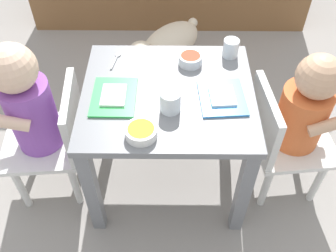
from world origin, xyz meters
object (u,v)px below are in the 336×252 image
object	(u,v)px
dining_table	(168,111)
spoon_by_left_tray	(116,59)
dog	(166,45)
cereal_bowl_left_side	(141,132)
seated_child_right	(299,114)
water_cup_left	(170,103)
water_cup_right	(231,49)
food_tray_left	(114,97)
cereal_bowl_right_side	(190,59)
seated_child_left	(34,110)
food_tray_right	(222,97)

from	to	relation	value
dining_table	spoon_by_left_tray	distance (m)	0.27
dining_table	spoon_by_left_tray	size ratio (longest dim) A/B	5.70
dog	cereal_bowl_left_side	size ratio (longest dim) A/B	4.30
seated_child_right	dog	bearing A→B (deg)	125.17
water_cup_left	water_cup_right	world-z (taller)	water_cup_left
dog	food_tray_left	distance (m)	0.74
water_cup_right	dining_table	bearing A→B (deg)	-138.28
seated_child_right	spoon_by_left_tray	xyz separation A→B (m)	(-0.63, 0.19, 0.08)
dog	cereal_bowl_right_side	world-z (taller)	cereal_bowl_right_side
food_tray_left	cereal_bowl_left_side	world-z (taller)	cereal_bowl_left_side
seated_child_left	water_cup_right	distance (m)	0.71
water_cup_right	cereal_bowl_right_side	distance (m)	0.15
dining_table	dog	bearing A→B (deg)	91.46
seated_child_left	cereal_bowl_left_side	size ratio (longest dim) A/B	7.07
seated_child_right	water_cup_right	distance (m)	0.33
food_tray_left	food_tray_right	size ratio (longest dim) A/B	1.01
dining_table	food_tray_right	size ratio (longest dim) A/B	3.13
dog	spoon_by_left_tray	distance (m)	0.57
food_tray_right	spoon_by_left_tray	xyz separation A→B (m)	(-0.36, 0.20, -0.00)
food_tray_left	spoon_by_left_tray	world-z (taller)	food_tray_left
food_tray_left	seated_child_right	bearing A→B (deg)	0.66
water_cup_left	food_tray_right	bearing A→B (deg)	16.96
seated_child_right	cereal_bowl_left_side	xyz separation A→B (m)	(-0.52, -0.17, 0.09)
dog	spoon_by_left_tray	size ratio (longest dim) A/B	4.12
cereal_bowl_left_side	spoon_by_left_tray	world-z (taller)	cereal_bowl_left_side
seated_child_right	water_cup_right	bearing A→B (deg)	135.78
food_tray_left	food_tray_right	world-z (taller)	same
water_cup_left	cereal_bowl_right_side	xyz separation A→B (m)	(0.07, 0.23, -0.01)
seated_child_right	spoon_by_left_tray	size ratio (longest dim) A/B	6.31
seated_child_left	cereal_bowl_left_side	bearing A→B (deg)	-22.27
seated_child_left	food_tray_left	xyz separation A→B (m)	(0.27, 0.01, 0.06)
seated_child_right	spoon_by_left_tray	bearing A→B (deg)	163.13
water_cup_left	seated_child_left	bearing A→B (deg)	174.58
dining_table	food_tray_left	xyz separation A→B (m)	(-0.17, -0.03, 0.09)
seated_child_left	water_cup_right	world-z (taller)	seated_child_left
seated_child_left	spoon_by_left_tray	xyz separation A→B (m)	(0.26, 0.21, 0.05)
seated_child_left	spoon_by_left_tray	distance (m)	0.33
seated_child_left	seated_child_right	bearing A→B (deg)	0.95
food_tray_left	seated_child_left	bearing A→B (deg)	-178.40
dog	food_tray_left	xyz separation A→B (m)	(-0.16, -0.66, 0.28)
water_cup_right	spoon_by_left_tray	size ratio (longest dim) A/B	0.65
water_cup_left	cereal_bowl_left_side	xyz separation A→B (m)	(-0.08, -0.11, -0.01)
dining_table	food_tray_left	distance (m)	0.20
dining_table	cereal_bowl_right_side	world-z (taller)	cereal_bowl_right_side
seated_child_right	dog	world-z (taller)	seated_child_right
spoon_by_left_tray	food_tray_right	bearing A→B (deg)	-28.81
water_cup_right	spoon_by_left_tray	world-z (taller)	water_cup_right
seated_child_left	cereal_bowl_right_side	xyz separation A→B (m)	(0.52, 0.19, 0.07)
dining_table	food_tray_left	bearing A→B (deg)	-171.08
food_tray_right	water_cup_left	world-z (taller)	water_cup_left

